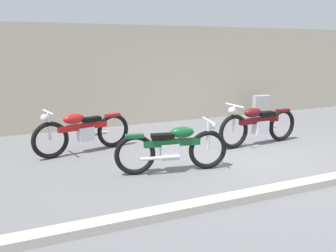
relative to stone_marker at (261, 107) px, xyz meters
name	(u,v)px	position (x,y,z in m)	size (l,w,h in m)	color
ground_plane	(242,154)	(-2.71, -2.89, -0.36)	(40.00, 40.00, 0.00)	slate
building_wall	(170,74)	(-2.71, 0.86, 1.02)	(18.00, 0.30, 2.76)	#B2A893
curb_strip	(312,183)	(-2.71, -4.78, -0.30)	(18.00, 0.24, 0.12)	#B7B2A8
stone_marker	(261,107)	(0.00, 0.00, 0.00)	(0.52, 0.20, 0.72)	#9E9EA3
motorcycle_maroon	(258,125)	(-1.97, -2.41, 0.11)	(2.17, 0.61, 0.97)	black
motorcycle_red	(82,131)	(-5.72, -1.45, 0.10)	(2.11, 0.74, 0.96)	black
motorcycle_green	(173,148)	(-4.46, -3.26, 0.08)	(2.03, 0.62, 0.92)	black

